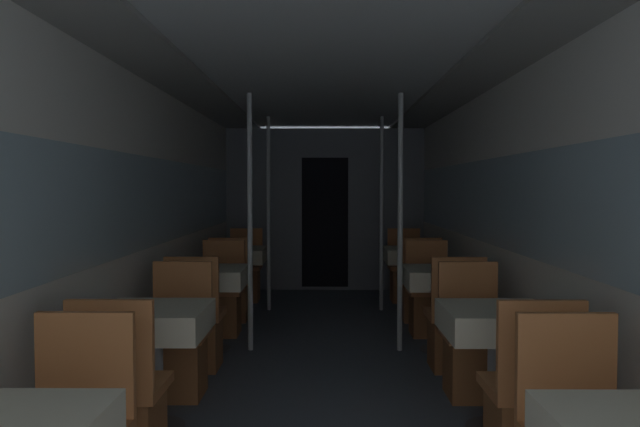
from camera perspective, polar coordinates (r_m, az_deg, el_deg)
wall_left at (r=4.90m, az=-16.05°, el=-0.92°), size 0.05×10.09×2.23m
wall_right at (r=4.90m, az=16.93°, el=-0.93°), size 0.05×10.09×2.23m
ceiling_panel at (r=4.76m, az=0.44°, el=12.73°), size 2.78×10.09×0.07m
bulkhead_far at (r=8.63m, az=0.45°, el=0.35°), size 2.73×0.09×2.23m
dining_table_left_1 at (r=3.83m, az=-14.99°, el=-9.99°), size 0.62×0.62×0.72m
chair_left_near_1 at (r=3.38m, az=-17.68°, el=-17.33°), size 0.41×0.41×0.90m
chair_left_far_1 at (r=4.45m, az=-12.90°, el=-12.43°), size 0.41×0.41×0.90m
dining_table_left_2 at (r=5.54m, az=-10.05°, el=-6.12°), size 0.62×0.62×0.72m
chair_left_near_2 at (r=5.04m, az=-11.26°, el=-10.67°), size 0.41×0.41×0.90m
chair_left_far_2 at (r=6.16m, az=-9.03°, el=-8.26°), size 0.41×0.41×0.90m
support_pole_left_2 at (r=5.43m, az=-6.44°, el=-0.82°), size 0.05×0.05×2.23m
dining_table_left_3 at (r=7.28m, az=-7.49°, el=-4.06°), size 0.62×0.62×0.72m
chair_left_near_3 at (r=6.76m, az=-8.17°, el=-7.30°), size 0.41×0.41×0.90m
chair_left_far_3 at (r=7.89m, az=-6.89°, el=-5.89°), size 0.41×0.41×0.90m
support_pole_left_3 at (r=7.20m, az=-4.74°, el=-0.03°), size 0.05×0.05×2.23m
dining_table_right_1 at (r=3.83m, az=15.84°, el=-10.01°), size 0.62×0.62×0.72m
chair_right_near_1 at (r=3.38m, az=18.52°, el=-17.35°), size 0.41×0.41×0.90m
chair_right_far_1 at (r=4.45m, az=13.76°, el=-12.44°), size 0.41×0.41×0.90m
dining_table_right_2 at (r=5.54m, az=10.93°, el=-6.13°), size 0.62×0.62×0.72m
chair_right_near_2 at (r=5.04m, az=12.12°, el=-10.68°), size 0.41×0.41×0.90m
chair_right_far_2 at (r=6.16m, az=9.91°, el=-8.26°), size 0.41×0.41×0.90m
support_pole_right_2 at (r=5.43m, az=7.32°, el=-0.83°), size 0.05×0.05×2.23m
dining_table_right_3 at (r=7.28m, az=8.38°, el=-4.07°), size 0.62×0.62×0.72m
chair_right_near_3 at (r=6.76m, az=9.04°, el=-7.31°), size 0.41×0.41×0.90m
chair_right_far_3 at (r=7.89m, az=7.78°, el=-5.89°), size 0.41×0.41×0.90m
support_pole_right_3 at (r=7.20m, az=5.63°, el=-0.03°), size 0.05×0.05×2.23m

